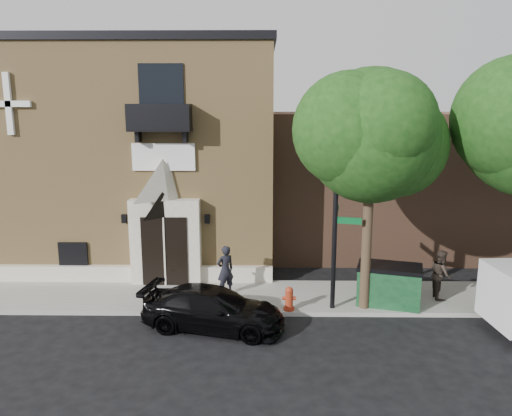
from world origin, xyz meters
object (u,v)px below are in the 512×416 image
Objects in this scene: black_sedan at (213,309)px; pedestrian_near at (225,270)px; dumpster at (389,284)px; street_sign at (336,222)px; pedestrian_far at (441,274)px; fire_hydrant at (289,299)px.

pedestrian_near is at bearing 8.67° from black_sedan.
pedestrian_near is (-5.57, 0.85, 0.19)m from dumpster.
dumpster is at bearing 140.43° from pedestrian_near.
street_sign is at bearing -58.27° from black_sedan.
pedestrian_near reaches higher than dumpster.
pedestrian_near is 1.03× the size of pedestrian_far.
dumpster reaches higher than black_sedan.
pedestrian_far is (5.31, 1.13, 0.47)m from fire_hydrant.
pedestrian_far is at bearing 32.82° from dumpster.
black_sedan is 2.49× the size of pedestrian_near.
dumpster is (1.91, 0.34, -2.23)m from street_sign.
pedestrian_near is 7.50m from pedestrian_far.
dumpster reaches higher than fire_hydrant.
street_sign is at bearing 8.24° from fire_hydrant.
dumpster is 1.36× the size of pedestrian_far.
black_sedan is 1.89× the size of dumpster.
fire_hydrant is (2.37, 1.10, -0.10)m from black_sedan.
dumpster is 2.02m from pedestrian_far.
fire_hydrant is at bearing 116.39° from pedestrian_near.
street_sign is 2.49× the size of dumpster.
pedestrian_near is at bearing -172.44° from dumpster.
dumpster is at bearing -61.06° from black_sedan.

